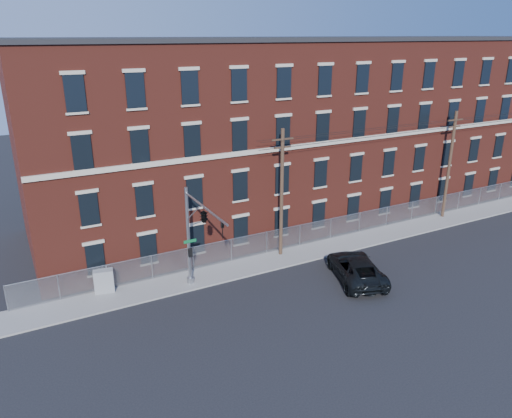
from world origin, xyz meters
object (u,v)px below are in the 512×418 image
object	(u,v)px
traffic_signal_mast	(200,223)
utility_pole_near	(282,191)
utility_cabinet	(104,281)
pickup_truck	(356,268)

from	to	relation	value
traffic_signal_mast	utility_pole_near	size ratio (longest dim) A/B	0.70
utility_pole_near	utility_cabinet	size ratio (longest dim) A/B	6.23
pickup_truck	utility_cabinet	bearing A→B (deg)	-2.31
utility_pole_near	pickup_truck	size ratio (longest dim) A/B	1.59
utility_cabinet	traffic_signal_mast	bearing A→B (deg)	-23.05
pickup_truck	traffic_signal_mast	bearing A→B (deg)	5.61
utility_pole_near	utility_cabinet	distance (m)	14.29
traffic_signal_mast	utility_pole_near	world-z (taller)	utility_pole_near
traffic_signal_mast	pickup_truck	bearing A→B (deg)	-13.50
utility_pole_near	pickup_truck	bearing A→B (deg)	-65.84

